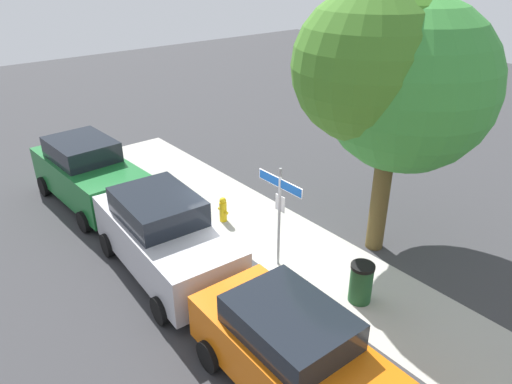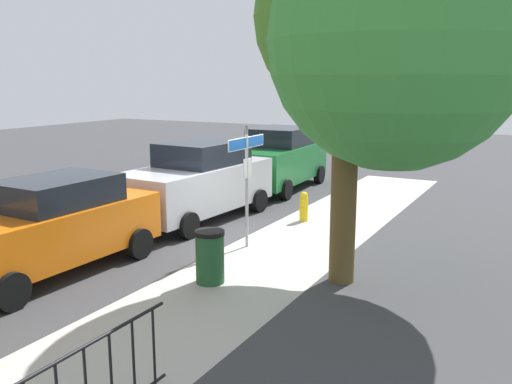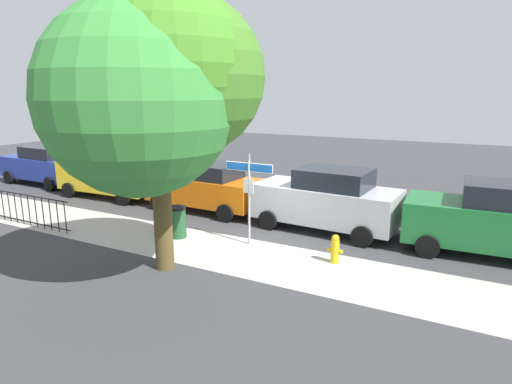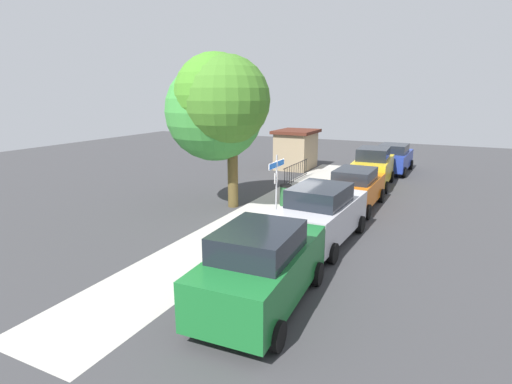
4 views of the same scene
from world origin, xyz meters
The scene contains 13 objects.
ground_plane centered at (0.00, 0.00, 0.00)m, with size 60.00×60.00×0.00m, color #38383A.
sidewalk_strip centered at (2.00, 1.30, 0.00)m, with size 24.00×2.60×0.00m, color #ACA9A0.
street_sign centered at (0.31, 0.40, 1.86)m, with size 1.51×0.07×2.70m.
shade_tree centered at (0.91, 3.40, 4.57)m, with size 4.60×4.93×6.72m.
car_green centered at (-6.05, -1.95, 1.02)m, with size 4.63×2.29×2.06m.
car_silver centered at (-1.25, -1.95, 1.02)m, with size 4.73×2.34×2.04m.
car_orange centered at (3.55, -2.07, 0.92)m, with size 4.50×2.08×1.82m.
car_yellow centered at (8.35, -1.97, 1.07)m, with size 4.51×2.11×2.17m.
car_blue centered at (13.15, -2.43, 0.94)m, with size 4.64×2.18×1.85m.
iron_fence centered at (7.71, 2.30, 0.56)m, with size 3.93×0.04×1.07m.
utility_shed centered at (11.68, 3.80, 1.34)m, with size 3.27×2.55×2.62m.
fire_hydrant centered at (-2.38, 0.60, 0.38)m, with size 0.42×0.22×0.78m.
trash_bin centered at (2.57, 0.90, 0.49)m, with size 0.55×0.55×0.98m.
Camera 4 is at (-14.05, -5.69, 5.05)m, focal length 28.08 mm.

